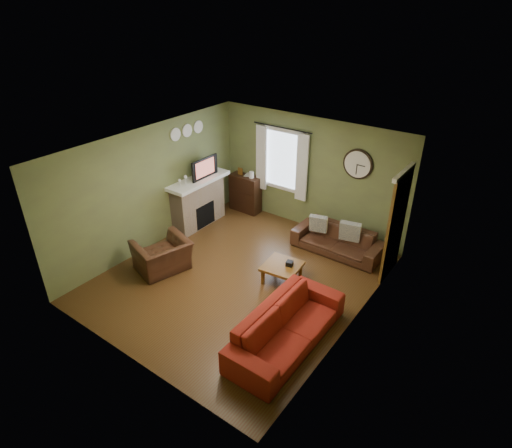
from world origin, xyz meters
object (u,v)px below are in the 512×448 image
Objects in this scene: armchair at (162,256)px; coffee_table at (282,273)px; sofa_red at (287,327)px; sofa_brown at (337,240)px; bookshelf at (245,193)px.

armchair is 1.49× the size of coffee_table.
sofa_red is 3.09m from armchair.
coffee_table is (-0.38, -1.56, -0.10)m from sofa_brown.
coffee_table is at bearing 35.51° from sofa_red.
bookshelf is 0.41× the size of sofa_red.
sofa_red is at bearing -78.80° from sofa_brown.
armchair is at bearing -85.29° from bookshelf.
sofa_red is at bearing -54.49° from coffee_table.
sofa_brown reaches higher than coffee_table.
coffee_table is at bearing -103.89° from sofa_brown.
sofa_brown is (2.75, -0.42, -0.19)m from bookshelf.
armchair is at bearing 84.88° from sofa_red.
coffee_table is (2.37, -1.97, -0.29)m from bookshelf.
sofa_brown is at bearing 11.20° from sofa_red.
armchair is (0.25, -3.04, -0.14)m from bookshelf.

